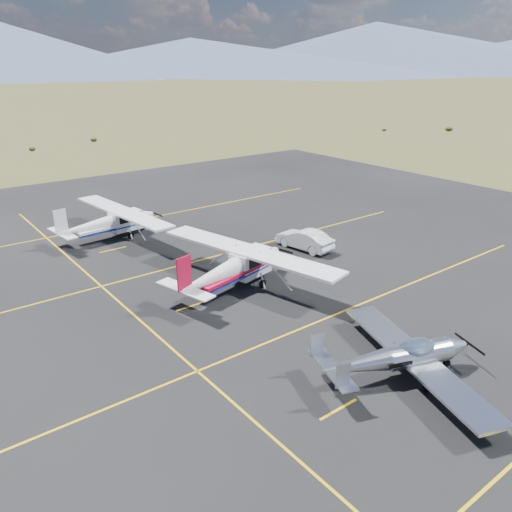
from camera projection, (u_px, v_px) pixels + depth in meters
name	position (u px, v px, depth m)	size (l,w,h in m)	color
ground	(329.00, 346.00, 23.52)	(1600.00, 1600.00, 0.00)	#383D1C
apron	(242.00, 295.00, 28.69)	(72.00, 72.00, 0.02)	black
aircraft_low_wing	(401.00, 357.00, 20.85)	(7.00, 9.44, 2.07)	silver
aircraft_cessna	(234.00, 266.00, 28.92)	(8.18, 12.67, 3.21)	white
aircraft_plain	(109.00, 222.00, 37.29)	(7.10, 11.78, 2.97)	white
sedan	(304.00, 239.00, 35.39)	(1.51, 4.32, 1.42)	silver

